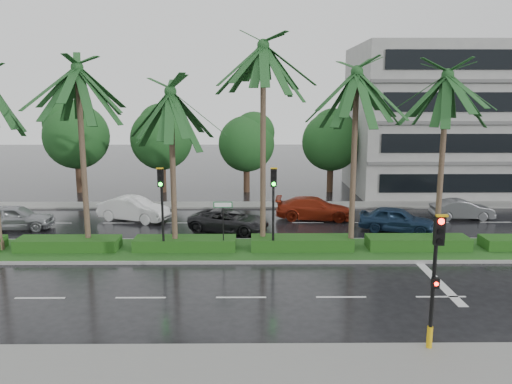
{
  "coord_description": "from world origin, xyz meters",
  "views": [
    {
      "loc": [
        0.44,
        -23.73,
        7.86
      ],
      "look_at": [
        0.65,
        1.5,
        3.04
      ],
      "focal_mm": 35.0,
      "sensor_mm": 36.0,
      "label": 1
    }
  ],
  "objects_px": {
    "car_silver": "(15,217)",
    "car_grey": "(462,209)",
    "car_darkgrey": "(229,221)",
    "street_sign": "(223,214)",
    "signal_near": "(435,276)",
    "car_red": "(314,208)",
    "car_white": "(134,209)",
    "car_blue": "(396,219)",
    "signal_median_left": "(162,198)"
  },
  "relations": [
    {
      "from": "signal_median_left",
      "to": "car_darkgrey",
      "type": "relative_size",
      "value": 0.92
    },
    {
      "from": "car_red",
      "to": "car_grey",
      "type": "height_order",
      "value": "car_red"
    },
    {
      "from": "signal_median_left",
      "to": "car_white",
      "type": "height_order",
      "value": "signal_median_left"
    },
    {
      "from": "car_darkgrey",
      "to": "car_grey",
      "type": "distance_m",
      "value": 15.35
    },
    {
      "from": "car_red",
      "to": "car_blue",
      "type": "xyz_separation_m",
      "value": [
        4.5,
        -3.08,
        0.01
      ]
    },
    {
      "from": "street_sign",
      "to": "car_silver",
      "type": "height_order",
      "value": "street_sign"
    },
    {
      "from": "car_darkgrey",
      "to": "car_blue",
      "type": "xyz_separation_m",
      "value": [
        9.92,
        -0.05,
        0.08
      ]
    },
    {
      "from": "car_white",
      "to": "car_grey",
      "type": "xyz_separation_m",
      "value": [
        21.32,
        0.2,
        -0.12
      ]
    },
    {
      "from": "car_blue",
      "to": "street_sign",
      "type": "bearing_deg",
      "value": 133.44
    },
    {
      "from": "car_white",
      "to": "signal_near",
      "type": "bearing_deg",
      "value": -121.23
    },
    {
      "from": "street_sign",
      "to": "car_blue",
      "type": "relative_size",
      "value": 0.6
    },
    {
      "from": "signal_median_left",
      "to": "car_red",
      "type": "relative_size",
      "value": 0.87
    },
    {
      "from": "car_silver",
      "to": "car_darkgrey",
      "type": "relative_size",
      "value": 0.94
    },
    {
      "from": "street_sign",
      "to": "car_white",
      "type": "bearing_deg",
      "value": 130.76
    },
    {
      "from": "car_silver",
      "to": "car_blue",
      "type": "distance_m",
      "value": 22.81
    },
    {
      "from": "signal_median_left",
      "to": "car_blue",
      "type": "relative_size",
      "value": 1.01
    },
    {
      "from": "car_grey",
      "to": "car_darkgrey",
      "type": "bearing_deg",
      "value": 101.38
    },
    {
      "from": "car_blue",
      "to": "signal_median_left",
      "type": "bearing_deg",
      "value": 129.13
    },
    {
      "from": "signal_median_left",
      "to": "car_darkgrey",
      "type": "bearing_deg",
      "value": 56.3
    },
    {
      "from": "car_red",
      "to": "street_sign",
      "type": "bearing_deg",
      "value": 150.15
    },
    {
      "from": "signal_median_left",
      "to": "car_darkgrey",
      "type": "distance_m",
      "value": 6.02
    },
    {
      "from": "street_sign",
      "to": "car_grey",
      "type": "height_order",
      "value": "street_sign"
    },
    {
      "from": "car_red",
      "to": "car_blue",
      "type": "bearing_deg",
      "value": -117.83
    },
    {
      "from": "signal_near",
      "to": "car_blue",
      "type": "bearing_deg",
      "value": 78.11
    },
    {
      "from": "signal_near",
      "to": "car_darkgrey",
      "type": "relative_size",
      "value": 0.92
    },
    {
      "from": "car_red",
      "to": "car_grey",
      "type": "xyz_separation_m",
      "value": [
        9.64,
        -0.09,
        -0.08
      ]
    },
    {
      "from": "car_silver",
      "to": "signal_near",
      "type": "bearing_deg",
      "value": -131.44
    },
    {
      "from": "car_darkgrey",
      "to": "signal_near",
      "type": "bearing_deg",
      "value": -135.3
    },
    {
      "from": "car_white",
      "to": "car_red",
      "type": "relative_size",
      "value": 0.93
    },
    {
      "from": "street_sign",
      "to": "signal_median_left",
      "type": "bearing_deg",
      "value": -176.53
    },
    {
      "from": "signal_near",
      "to": "car_grey",
      "type": "relative_size",
      "value": 1.11
    },
    {
      "from": "street_sign",
      "to": "car_darkgrey",
      "type": "distance_m",
      "value": 4.67
    },
    {
      "from": "signal_median_left",
      "to": "car_red",
      "type": "xyz_separation_m",
      "value": [
        8.5,
        7.64,
        -2.27
      ]
    },
    {
      "from": "street_sign",
      "to": "car_silver",
      "type": "bearing_deg",
      "value": 158.55
    },
    {
      "from": "street_sign",
      "to": "car_grey",
      "type": "distance_m",
      "value": 16.9
    },
    {
      "from": "car_red",
      "to": "car_blue",
      "type": "relative_size",
      "value": 1.16
    },
    {
      "from": "car_blue",
      "to": "signal_near",
      "type": "bearing_deg",
      "value": -172.09
    },
    {
      "from": "street_sign",
      "to": "car_silver",
      "type": "distance_m",
      "value": 13.82
    },
    {
      "from": "street_sign",
      "to": "car_white",
      "type": "height_order",
      "value": "street_sign"
    },
    {
      "from": "signal_near",
      "to": "car_darkgrey",
      "type": "distance_m",
      "value": 16.0
    },
    {
      "from": "street_sign",
      "to": "car_red",
      "type": "xyz_separation_m",
      "value": [
        5.5,
        7.46,
        -1.4
      ]
    },
    {
      "from": "street_sign",
      "to": "signal_near",
      "type": "bearing_deg",
      "value": -54.66
    },
    {
      "from": "car_silver",
      "to": "car_grey",
      "type": "relative_size",
      "value": 1.13
    },
    {
      "from": "car_white",
      "to": "car_blue",
      "type": "xyz_separation_m",
      "value": [
        16.18,
        -2.79,
        -0.03
      ]
    },
    {
      "from": "signal_median_left",
      "to": "car_white",
      "type": "xyz_separation_m",
      "value": [
        -3.18,
        7.35,
        -2.23
      ]
    },
    {
      "from": "car_white",
      "to": "car_silver",
      "type": "bearing_deg",
      "value": 128.95
    },
    {
      "from": "car_darkgrey",
      "to": "car_blue",
      "type": "height_order",
      "value": "car_blue"
    },
    {
      "from": "signal_median_left",
      "to": "car_grey",
      "type": "xyz_separation_m",
      "value": [
        18.14,
        7.55,
        -2.35
      ]
    },
    {
      "from": "car_darkgrey",
      "to": "car_red",
      "type": "bearing_deg",
      "value": -41.97
    },
    {
      "from": "street_sign",
      "to": "car_grey",
      "type": "relative_size",
      "value": 0.66
    }
  ]
}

